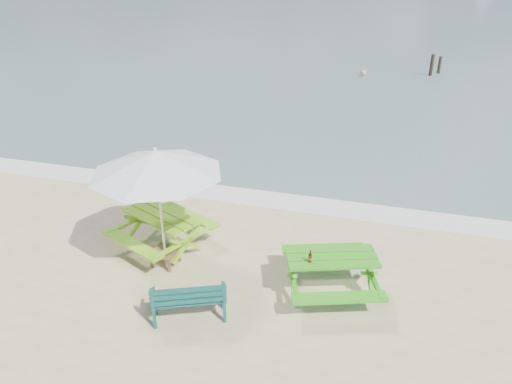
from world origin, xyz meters
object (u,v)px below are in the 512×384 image
(beer_bottle, at_px, (310,258))
(side_table, at_px, (165,257))
(swimmer, at_px, (362,87))
(picnic_table_left, at_px, (163,232))
(park_bench, at_px, (189,306))
(picnic_table_right, at_px, (331,274))
(patio_umbrella, at_px, (156,162))

(beer_bottle, bearing_deg, side_table, 175.18)
(swimmer, bearing_deg, picnic_table_left, -99.32)
(park_bench, distance_m, beer_bottle, 2.25)
(picnic_table_right, bearing_deg, picnic_table_left, 171.70)
(picnic_table_right, height_order, swimmer, picnic_table_right)
(picnic_table_right, xyz_separation_m, swimmer, (-0.90, 17.16, -0.85))
(picnic_table_left, height_order, patio_umbrella, patio_umbrella)
(picnic_table_right, relative_size, beer_bottle, 8.93)
(swimmer, bearing_deg, park_bench, -94.07)
(side_table, distance_m, beer_bottle, 3.05)
(picnic_table_left, distance_m, beer_bottle, 3.41)
(patio_umbrella, bearing_deg, side_table, -90.00)
(picnic_table_left, distance_m, picnic_table_right, 3.66)
(patio_umbrella, bearing_deg, beer_bottle, -4.82)
(picnic_table_left, xyz_separation_m, side_table, (0.31, -0.57, -0.21))
(park_bench, relative_size, patio_umbrella, 0.49)
(park_bench, xyz_separation_m, side_table, (-1.10, 1.36, -0.07))
(park_bench, height_order, patio_umbrella, patio_umbrella)
(park_bench, bearing_deg, beer_bottle, 30.71)
(picnic_table_left, xyz_separation_m, beer_bottle, (3.27, -0.82, 0.48))
(side_table, relative_size, swimmer, 0.33)
(park_bench, xyz_separation_m, patio_umbrella, (-1.10, 1.36, 2.01))
(picnic_table_right, xyz_separation_m, side_table, (-3.31, -0.04, -0.20))
(picnic_table_left, bearing_deg, picnic_table_right, -8.30)
(picnic_table_right, relative_size, patio_umbrella, 0.84)
(patio_umbrella, distance_m, swimmer, 17.58)
(park_bench, xyz_separation_m, swimmer, (1.32, 18.56, -0.72))
(picnic_table_right, distance_m, beer_bottle, 0.67)
(swimmer, bearing_deg, side_table, -98.00)
(picnic_table_left, xyz_separation_m, park_bench, (1.41, -1.93, -0.14))
(picnic_table_left, relative_size, swimmer, 1.43)
(park_bench, height_order, side_table, park_bench)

